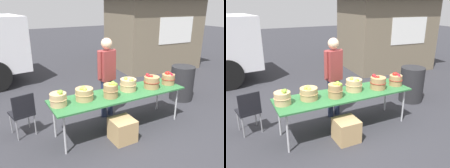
# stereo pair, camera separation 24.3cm
# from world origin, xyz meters

# --- Properties ---
(ground_plane) EXTENTS (40.00, 40.00, 0.00)m
(ground_plane) POSITION_xyz_m (0.00, 0.00, 0.00)
(ground_plane) COLOR #2D2D33
(market_table) EXTENTS (2.70, 0.76, 0.75)m
(market_table) POSITION_xyz_m (0.00, 0.00, 0.71)
(market_table) COLOR #2D6B38
(market_table) RESTS_ON ground
(apple_basket_green_0) EXTENTS (0.30, 0.30, 0.28)m
(apple_basket_green_0) POSITION_xyz_m (-1.19, 0.04, 0.87)
(apple_basket_green_0) COLOR tan
(apple_basket_green_0) RESTS_ON market_table
(apple_basket_green_1) EXTENTS (0.34, 0.34, 0.27)m
(apple_basket_green_1) POSITION_xyz_m (-0.71, 0.05, 0.87)
(apple_basket_green_1) COLOR tan
(apple_basket_green_1) RESTS_ON market_table
(apple_basket_green_2) EXTENTS (0.29, 0.29, 0.30)m
(apple_basket_green_2) POSITION_xyz_m (-0.23, -0.07, 0.89)
(apple_basket_green_2) COLOR #A87F51
(apple_basket_green_2) RESTS_ON market_table
(apple_basket_green_3) EXTENTS (0.34, 0.34, 0.28)m
(apple_basket_green_3) POSITION_xyz_m (0.24, 0.06, 0.88)
(apple_basket_green_3) COLOR tan
(apple_basket_green_3) RESTS_ON market_table
(apple_basket_red_0) EXTENTS (0.33, 0.33, 0.30)m
(apple_basket_red_0) POSITION_xyz_m (0.73, -0.05, 0.88)
(apple_basket_red_0) COLOR #A87F51
(apple_basket_red_0) RESTS_ON market_table
(apple_basket_red_1) EXTENTS (0.29, 0.29, 0.27)m
(apple_basket_red_1) POSITION_xyz_m (1.19, -0.04, 0.87)
(apple_basket_red_1) COLOR #A87F51
(apple_basket_red_1) RESTS_ON market_table
(vendor_adult) EXTENTS (0.45, 0.29, 1.74)m
(vendor_adult) POSITION_xyz_m (0.05, 0.60, 1.02)
(vendor_adult) COLOR #262D4C
(vendor_adult) RESTS_ON ground
(food_kiosk) EXTENTS (3.72, 3.17, 2.74)m
(food_kiosk) POSITION_xyz_m (3.67, 3.64, 1.38)
(food_kiosk) COLOR #726651
(food_kiosk) RESTS_ON ground
(folding_chair) EXTENTS (0.47, 0.47, 0.86)m
(folding_chair) POSITION_xyz_m (-1.72, 0.64, 0.51)
(folding_chair) COLOR black
(folding_chair) RESTS_ON ground
(trash_barrel) EXTENTS (0.59, 0.59, 0.88)m
(trash_barrel) POSITION_xyz_m (2.19, 0.48, 0.44)
(trash_barrel) COLOR #262628
(trash_barrel) RESTS_ON ground
(produce_crate) EXTENTS (0.42, 0.42, 0.42)m
(produce_crate) POSITION_xyz_m (-0.18, -0.41, 0.21)
(produce_crate) COLOR tan
(produce_crate) RESTS_ON ground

